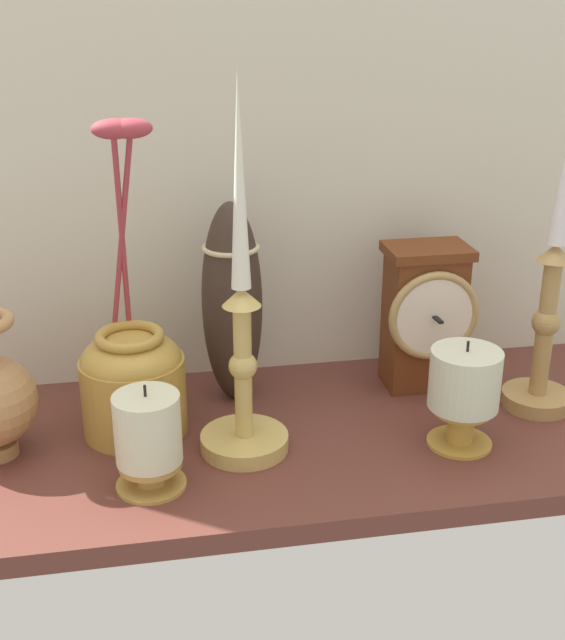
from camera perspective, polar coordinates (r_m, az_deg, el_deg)
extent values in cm
cube|color=brown|center=(98.01, -0.72, -8.30)|extent=(100.00, 36.00, 2.40)
cube|color=beige|center=(103.94, -2.57, 13.31)|extent=(120.00, 2.00, 65.00)
cube|color=#632E14|center=(106.57, 9.60, -0.08)|extent=(9.15, 6.46, 17.38)
cube|color=#632E14|center=(103.45, 9.92, 4.69)|extent=(10.25, 7.24, 1.20)
torus|color=tan|center=(102.63, 10.34, 0.27)|extent=(11.45, 1.04, 11.45)
cylinder|color=#F2E1CE|center=(102.54, 10.36, 0.25)|extent=(9.57, 0.40, 9.57)
cube|color=black|center=(102.28, 10.41, 0.19)|extent=(0.85, 3.68, 0.30)
cylinder|color=tan|center=(93.88, -2.62, -8.32)|extent=(9.85, 9.85, 1.80)
cylinder|color=tan|center=(89.81, -2.72, -3.60)|extent=(1.95, 1.95, 15.39)
sphere|color=tan|center=(89.48, -2.73, -3.15)|extent=(3.12, 3.12, 3.12)
cone|color=tan|center=(86.38, -2.82, 1.60)|extent=(4.14, 4.14, 2.00)
cone|color=white|center=(82.92, -2.98, 9.37)|extent=(2.08, 2.08, 21.96)
cylinder|color=#AF874D|center=(107.39, 16.98, -5.19)|extent=(8.42, 8.42, 1.80)
cylinder|color=#AF874D|center=(103.56, 17.56, -0.57)|extent=(2.13, 2.13, 16.94)
sphere|color=#AF874D|center=(103.25, 17.61, -0.14)|extent=(3.42, 3.42, 3.42)
cone|color=#AF874D|center=(100.44, 18.18, 4.41)|extent=(4.14, 4.14, 2.00)
cone|color=white|center=(98.44, 18.73, 8.84)|extent=(2.29, 2.29, 14.01)
cylinder|color=#BA8F3C|center=(97.19, -10.13, -5.10)|extent=(11.95, 11.95, 9.06)
ellipsoid|color=#BA8F3C|center=(95.22, -10.31, -2.68)|extent=(11.35, 11.35, 5.68)
torus|color=#BA8F3C|center=(94.07, -10.43, -1.11)|extent=(7.76, 7.76, 1.18)
cylinder|color=#A53742|center=(90.16, -10.94, 5.72)|extent=(0.65, 7.67, 22.43)
ellipsoid|color=#A53742|center=(84.13, -11.50, 12.68)|extent=(4.40, 2.80, 2.00)
cylinder|color=#A53742|center=(90.16, -10.94, 5.72)|extent=(3.77, 7.24, 22.42)
ellipsoid|color=#A53742|center=(84.34, -10.40, 12.79)|extent=(4.40, 2.80, 2.00)
cylinder|color=gold|center=(96.18, 12.09, -7.14)|extent=(2.92, 2.92, 4.43)
cylinder|color=gold|center=(97.07, 12.01, -8.08)|extent=(7.30, 7.30, 0.80)
cylinder|color=gold|center=(95.13, 12.20, -5.98)|extent=(6.57, 6.57, 0.60)
cylinder|color=beige|center=(93.46, 12.38, -3.97)|extent=(7.85, 7.85, 6.64)
cylinder|color=black|center=(91.83, 12.58, -1.77)|extent=(0.30, 0.30, 1.20)
cylinder|color=#BA9146|center=(88.32, -9.01, -10.41)|extent=(2.92, 2.92, 2.72)
cylinder|color=#BA9146|center=(88.84, -8.97, -10.93)|extent=(7.30, 7.30, 0.80)
cylinder|color=#BA9146|center=(87.60, -9.06, -9.66)|extent=(6.57, 6.57, 0.60)
cylinder|color=beige|center=(85.55, -9.22, -7.35)|extent=(6.82, 6.82, 7.32)
cylinder|color=black|center=(83.55, -9.40, -4.81)|extent=(0.30, 0.30, 1.20)
ellipsoid|color=#372820|center=(100.17, -3.47, 1.12)|extent=(7.29, 7.29, 25.16)
torus|color=#CCB78C|center=(97.85, -3.57, 4.97)|extent=(6.79, 6.79, 0.60)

